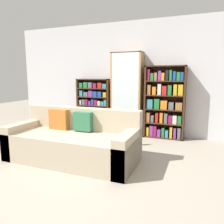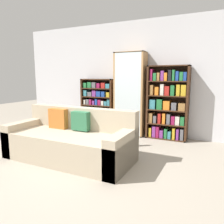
{
  "view_description": "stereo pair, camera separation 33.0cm",
  "coord_description": "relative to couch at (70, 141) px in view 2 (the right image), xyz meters",
  "views": [
    {
      "loc": [
        1.63,
        -2.54,
        1.4
      ],
      "look_at": [
        0.05,
        1.46,
        0.7
      ],
      "focal_mm": 35.0,
      "sensor_mm": 36.0,
      "label": 1
    },
    {
      "loc": [
        1.93,
        -2.4,
        1.4
      ],
      "look_at": [
        0.05,
        1.46,
        0.7
      ],
      "focal_mm": 35.0,
      "sensor_mm": 36.0,
      "label": 2
    }
  ],
  "objects": [
    {
      "name": "wall_back",
      "position": [
        0.29,
        2.15,
        1.05
      ],
      "size": [
        6.27,
        0.06,
        2.7
      ],
      "color": "silver",
      "rests_on": "ground"
    },
    {
      "name": "display_cabinet",
      "position": [
        0.34,
        1.93,
        0.66
      ],
      "size": [
        0.72,
        0.36,
        1.96
      ],
      "color": "#AD7F4C",
      "rests_on": "ground"
    },
    {
      "name": "bookshelf_left",
      "position": [
        -0.55,
        1.95,
        0.36
      ],
      "size": [
        0.89,
        0.32,
        1.34
      ],
      "color": "#3D2314",
      "rests_on": "ground"
    },
    {
      "name": "wine_bottle",
      "position": [
        0.79,
        1.12,
        -0.15
      ],
      "size": [
        0.09,
        0.09,
        0.36
      ],
      "color": "#192333",
      "rests_on": "ground"
    },
    {
      "name": "bookshelf_right",
      "position": [
        1.22,
        1.95,
        0.49
      ],
      "size": [
        0.89,
        0.32,
        1.64
      ],
      "color": "#3D2314",
      "rests_on": "ground"
    },
    {
      "name": "couch",
      "position": [
        0.0,
        0.0,
        0.0
      ],
      "size": [
        2.17,
        0.93,
        0.85
      ],
      "color": "tan",
      "rests_on": "ground"
    },
    {
      "name": "ground_plane",
      "position": [
        0.29,
        -0.53,
        -0.3
      ],
      "size": [
        16.0,
        16.0,
        0.0
      ],
      "primitive_type": "plane",
      "color": "gray"
    }
  ]
}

